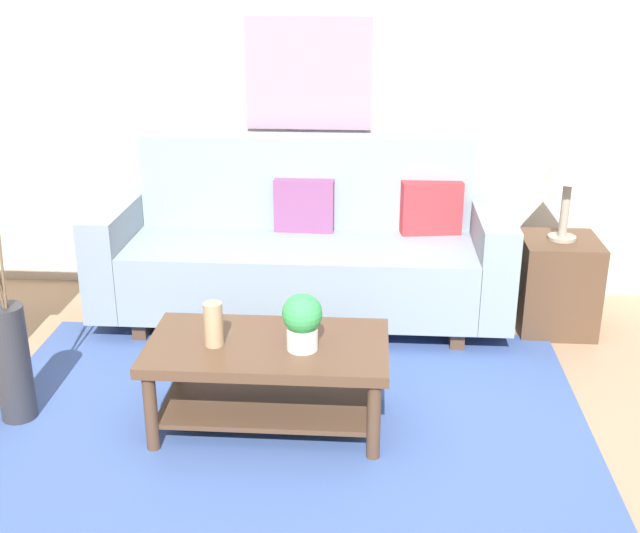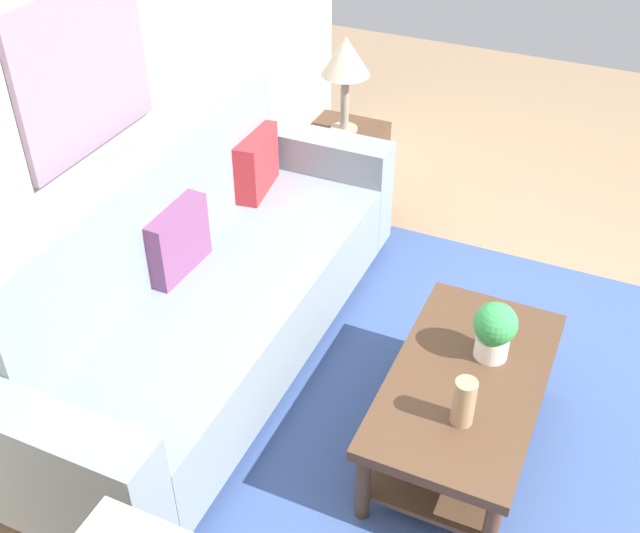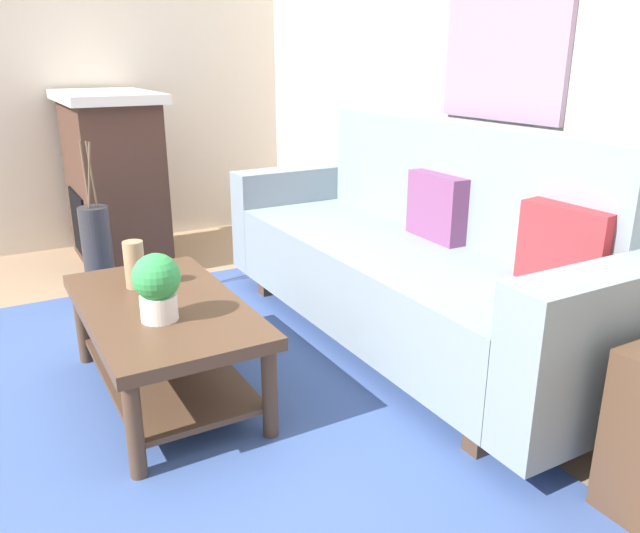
{
  "view_description": "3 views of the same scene",
  "coord_description": "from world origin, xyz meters",
  "px_view_note": "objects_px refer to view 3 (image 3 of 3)",
  "views": [
    {
      "loc": [
        0.42,
        -2.78,
        2.03
      ],
      "look_at": [
        0.16,
        0.94,
        0.62
      ],
      "focal_mm": 44.52,
      "sensor_mm": 36.0,
      "label": 1
    },
    {
      "loc": [
        -2.32,
        0.08,
        2.66
      ],
      "look_at": [
        0.19,
        1.21,
        0.59
      ],
      "focal_mm": 43.43,
      "sensor_mm": 36.0,
      "label": 2
    },
    {
      "loc": [
        2.32,
        -0.15,
        1.39
      ],
      "look_at": [
        0.07,
        1.12,
        0.51
      ],
      "focal_mm": 35.1,
      "sensor_mm": 36.0,
      "label": 3
    }
  ],
  "objects_px": {
    "coffee_table": "(164,329)",
    "floor_vase": "(98,257)",
    "throw_pillow_plum": "(438,207)",
    "framed_painting": "(503,47)",
    "couch": "(415,259)",
    "fireplace": "(114,179)",
    "tabletop_vase": "(134,264)",
    "throw_pillow_crimson": "(566,246)",
    "potted_plant_tabletop": "(157,285)"
  },
  "relations": [
    {
      "from": "throw_pillow_plum",
      "to": "coffee_table",
      "type": "height_order",
      "value": "throw_pillow_plum"
    },
    {
      "from": "tabletop_vase",
      "to": "framed_painting",
      "type": "height_order",
      "value": "framed_painting"
    },
    {
      "from": "coffee_table",
      "to": "tabletop_vase",
      "type": "distance_m",
      "value": 0.32
    },
    {
      "from": "couch",
      "to": "throw_pillow_crimson",
      "type": "distance_m",
      "value": 0.82
    },
    {
      "from": "couch",
      "to": "tabletop_vase",
      "type": "bearing_deg",
      "value": -102.28
    },
    {
      "from": "throw_pillow_plum",
      "to": "couch",
      "type": "bearing_deg",
      "value": -90.0
    },
    {
      "from": "potted_plant_tabletop",
      "to": "framed_painting",
      "type": "bearing_deg",
      "value": 93.83
    },
    {
      "from": "coffee_table",
      "to": "fireplace",
      "type": "bearing_deg",
      "value": 172.82
    },
    {
      "from": "floor_vase",
      "to": "framed_painting",
      "type": "height_order",
      "value": "framed_painting"
    },
    {
      "from": "potted_plant_tabletop",
      "to": "floor_vase",
      "type": "relative_size",
      "value": 0.45
    },
    {
      "from": "throw_pillow_crimson",
      "to": "fireplace",
      "type": "height_order",
      "value": "fireplace"
    },
    {
      "from": "potted_plant_tabletop",
      "to": "framed_painting",
      "type": "height_order",
      "value": "framed_painting"
    },
    {
      "from": "coffee_table",
      "to": "floor_vase",
      "type": "xyz_separation_m",
      "value": [
        -1.2,
        -0.03,
        -0.02
      ]
    },
    {
      "from": "tabletop_vase",
      "to": "potted_plant_tabletop",
      "type": "distance_m",
      "value": 0.4
    },
    {
      "from": "couch",
      "to": "potted_plant_tabletop",
      "type": "relative_size",
      "value": 9.24
    },
    {
      "from": "potted_plant_tabletop",
      "to": "tabletop_vase",
      "type": "bearing_deg",
      "value": 178.5
    },
    {
      "from": "fireplace",
      "to": "tabletop_vase",
      "type": "bearing_deg",
      "value": -9.44
    },
    {
      "from": "throw_pillow_crimson",
      "to": "throw_pillow_plum",
      "type": "bearing_deg",
      "value": 180.0
    },
    {
      "from": "couch",
      "to": "tabletop_vase",
      "type": "relative_size",
      "value": 11.82
    },
    {
      "from": "couch",
      "to": "throw_pillow_crimson",
      "type": "relative_size",
      "value": 6.73
    },
    {
      "from": "couch",
      "to": "throw_pillow_crimson",
      "type": "bearing_deg",
      "value": 9.2
    },
    {
      "from": "couch",
      "to": "fireplace",
      "type": "height_order",
      "value": "fireplace"
    },
    {
      "from": "throw_pillow_crimson",
      "to": "framed_painting",
      "type": "xyz_separation_m",
      "value": [
        -0.77,
        0.34,
        0.74
      ]
    },
    {
      "from": "throw_pillow_plum",
      "to": "tabletop_vase",
      "type": "relative_size",
      "value": 1.76
    },
    {
      "from": "coffee_table",
      "to": "floor_vase",
      "type": "height_order",
      "value": "floor_vase"
    },
    {
      "from": "throw_pillow_plum",
      "to": "framed_painting",
      "type": "height_order",
      "value": "framed_painting"
    },
    {
      "from": "throw_pillow_crimson",
      "to": "tabletop_vase",
      "type": "distance_m",
      "value": 1.77
    },
    {
      "from": "throw_pillow_crimson",
      "to": "potted_plant_tabletop",
      "type": "distance_m",
      "value": 1.58
    },
    {
      "from": "fireplace",
      "to": "couch",
      "type": "bearing_deg",
      "value": 26.53
    },
    {
      "from": "throw_pillow_plum",
      "to": "coffee_table",
      "type": "relative_size",
      "value": 0.33
    },
    {
      "from": "throw_pillow_plum",
      "to": "tabletop_vase",
      "type": "distance_m",
      "value": 1.46
    },
    {
      "from": "floor_vase",
      "to": "framed_painting",
      "type": "xyz_separation_m",
      "value": [
        1.25,
        1.75,
        1.13
      ]
    },
    {
      "from": "tabletop_vase",
      "to": "throw_pillow_crimson",
      "type": "bearing_deg",
      "value": 53.53
    },
    {
      "from": "couch",
      "to": "floor_vase",
      "type": "relative_size",
      "value": 4.14
    },
    {
      "from": "coffee_table",
      "to": "tabletop_vase",
      "type": "xyz_separation_m",
      "value": [
        -0.24,
        -0.04,
        0.22
      ]
    },
    {
      "from": "tabletop_vase",
      "to": "potted_plant_tabletop",
      "type": "xyz_separation_m",
      "value": [
        0.4,
        -0.01,
        0.04
      ]
    },
    {
      "from": "throw_pillow_crimson",
      "to": "potted_plant_tabletop",
      "type": "bearing_deg",
      "value": -114.4
    },
    {
      "from": "coffee_table",
      "to": "potted_plant_tabletop",
      "type": "xyz_separation_m",
      "value": [
        0.16,
        -0.05,
        0.26
      ]
    },
    {
      "from": "potted_plant_tabletop",
      "to": "floor_vase",
      "type": "distance_m",
      "value": 1.39
    },
    {
      "from": "throw_pillow_plum",
      "to": "fireplace",
      "type": "bearing_deg",
      "value": -150.72
    },
    {
      "from": "fireplace",
      "to": "floor_vase",
      "type": "bearing_deg",
      "value": -19.91
    },
    {
      "from": "fireplace",
      "to": "floor_vase",
      "type": "relative_size",
      "value": 1.98
    },
    {
      "from": "potted_plant_tabletop",
      "to": "couch",
      "type": "bearing_deg",
      "value": 95.19
    },
    {
      "from": "throw_pillow_crimson",
      "to": "coffee_table",
      "type": "distance_m",
      "value": 1.64
    },
    {
      "from": "potted_plant_tabletop",
      "to": "floor_vase",
      "type": "bearing_deg",
      "value": 179.19
    },
    {
      "from": "throw_pillow_crimson",
      "to": "framed_painting",
      "type": "relative_size",
      "value": 0.46
    },
    {
      "from": "tabletop_vase",
      "to": "fireplace",
      "type": "distance_m",
      "value": 1.76
    },
    {
      "from": "framed_painting",
      "to": "potted_plant_tabletop",
      "type": "bearing_deg",
      "value": -86.17
    },
    {
      "from": "tabletop_vase",
      "to": "potted_plant_tabletop",
      "type": "relative_size",
      "value": 0.78
    },
    {
      "from": "throw_pillow_plum",
      "to": "floor_vase",
      "type": "xyz_separation_m",
      "value": [
        -1.25,
        -1.41,
        -0.39
      ]
    }
  ]
}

